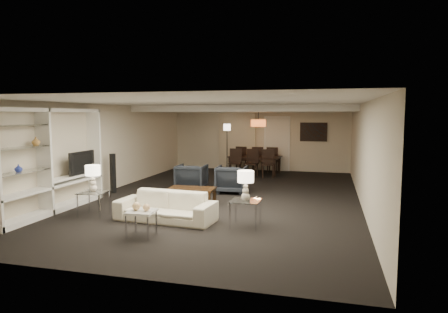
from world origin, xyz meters
TOP-DOWN VIEW (x-y plane):
  - floor at (0.00, 0.00)m, footprint 11.00×11.00m
  - ceiling at (0.00, 0.00)m, footprint 7.00×11.00m
  - wall_back at (0.00, 5.50)m, footprint 7.00×0.02m
  - wall_front at (0.00, -5.50)m, footprint 7.00×0.02m
  - wall_left at (-3.50, 0.00)m, footprint 0.02×11.00m
  - wall_right at (3.50, 0.00)m, footprint 0.02×11.00m
  - ceiling_soffit at (0.00, 3.50)m, footprint 7.00×4.00m
  - curtains at (-0.90, 5.42)m, footprint 1.50×0.12m
  - door at (0.70, 5.47)m, footprint 0.90×0.05m
  - painting at (2.10, 5.46)m, footprint 0.95×0.04m
  - media_unit at (-3.31, -2.60)m, footprint 0.38×3.40m
  - pendant_light at (0.30, 3.50)m, footprint 0.52×0.52m
  - sofa at (-0.56, -2.64)m, footprint 2.13×0.98m
  - coffee_table at (-0.56, -1.04)m, footprint 1.16×0.71m
  - armchair_left at (-1.16, 0.66)m, footprint 0.87×0.90m
  - armchair_right at (0.04, 0.66)m, footprint 0.87×0.90m
  - side_table_left at (-2.26, -2.64)m, footprint 0.62×0.62m
  - side_table_right at (1.14, -2.64)m, footprint 0.57×0.57m
  - table_lamp_left at (-2.26, -2.64)m, footprint 0.32×0.32m
  - table_lamp_right at (1.14, -2.64)m, footprint 0.36×0.36m
  - marble_table at (-0.56, -3.74)m, footprint 0.50×0.50m
  - gold_gourd_a at (-0.66, -3.74)m, footprint 0.15×0.15m
  - gold_gourd_b at (-0.46, -3.74)m, footprint 0.13×0.13m
  - television at (-3.28, -1.68)m, footprint 0.98×0.13m
  - vase_blue at (-3.31, -3.61)m, footprint 0.15×0.15m
  - vase_amber at (-3.31, -3.08)m, footprint 0.17×0.17m
  - floor_speaker at (-3.20, -0.22)m, footprint 0.15×0.15m
  - dining_table at (0.02, 4.34)m, footprint 1.96×1.19m
  - chair_nl at (-0.58, 3.69)m, footprint 0.49×0.49m
  - chair_nm at (0.02, 3.69)m, footprint 0.49×0.49m
  - chair_nr at (0.62, 3.69)m, footprint 0.51×0.51m
  - chair_fl at (-0.58, 4.99)m, footprint 0.49×0.49m
  - chair_fm at (0.02, 4.99)m, footprint 0.51×0.51m
  - chair_fr at (0.62, 4.99)m, footprint 0.48×0.48m
  - floor_lamp at (-1.04, 4.35)m, footprint 0.34×0.34m

SIDE VIEW (x-z plane):
  - floor at x=0.00m, z-range 0.00..0.00m
  - coffee_table at x=-0.56m, z-range 0.00..0.41m
  - marble_table at x=-0.56m, z-range 0.00..0.47m
  - side_table_left at x=-2.26m, z-range 0.00..0.53m
  - side_table_right at x=1.14m, z-range 0.00..0.53m
  - sofa at x=-0.56m, z-range 0.00..0.60m
  - dining_table at x=0.02m, z-range 0.00..0.66m
  - armchair_left at x=-1.16m, z-range 0.00..0.77m
  - armchair_right at x=0.04m, z-range 0.00..0.77m
  - chair_nl at x=-0.58m, z-range 0.00..0.98m
  - chair_nm at x=0.02m, z-range 0.00..0.98m
  - chair_nr at x=0.62m, z-range 0.00..0.98m
  - chair_fl at x=-0.58m, z-range 0.00..0.98m
  - chair_fm at x=0.02m, z-range 0.00..0.98m
  - chair_fr at x=0.62m, z-range 0.00..0.98m
  - gold_gourd_b at x=-0.46m, z-range 0.47..0.61m
  - gold_gourd_a at x=-0.66m, z-range 0.47..0.63m
  - floor_speaker at x=-3.20m, z-range 0.00..1.12m
  - table_lamp_left at x=-2.26m, z-range 0.53..1.12m
  - table_lamp_right at x=1.14m, z-range 0.53..1.12m
  - floor_lamp at x=-1.04m, z-range 0.00..1.86m
  - television at x=-3.28m, z-range 0.75..1.31m
  - door at x=0.70m, z-range 0.00..2.10m
  - vase_blue at x=-3.31m, z-range 1.06..1.22m
  - media_unit at x=-3.31m, z-range 0.00..2.35m
  - curtains at x=-0.90m, z-range 0.00..2.40m
  - wall_back at x=0.00m, z-range 0.00..2.50m
  - wall_front at x=0.00m, z-range 0.00..2.50m
  - wall_left at x=-3.50m, z-range 0.00..2.50m
  - wall_right at x=3.50m, z-range 0.00..2.50m
  - painting at x=2.10m, z-range 1.23..1.88m
  - vase_amber at x=-3.31m, z-range 1.56..1.74m
  - pendant_light at x=0.30m, z-range 1.80..2.04m
  - ceiling_soffit at x=0.00m, z-range 2.30..2.50m
  - ceiling at x=0.00m, z-range 2.49..2.51m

